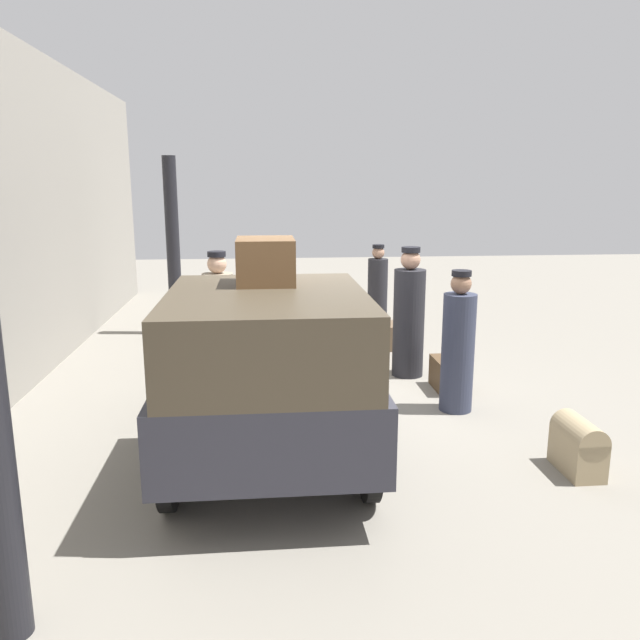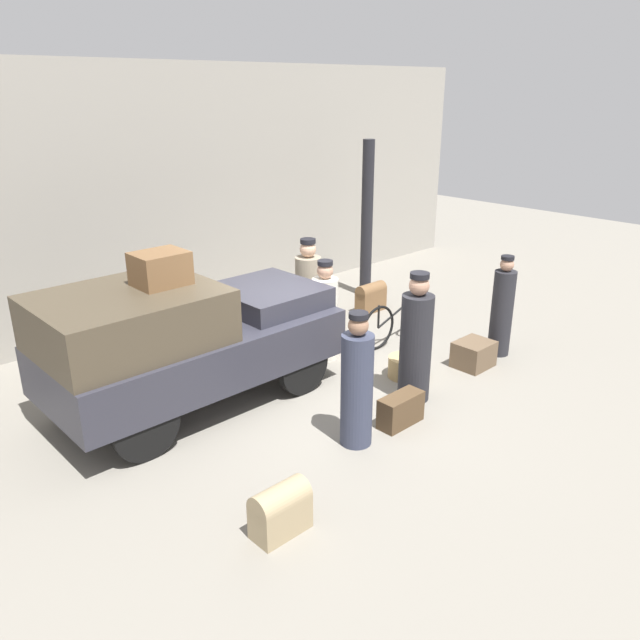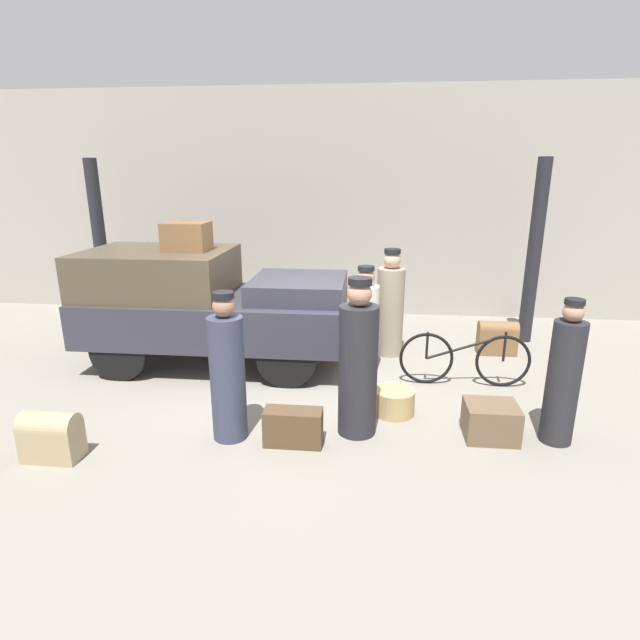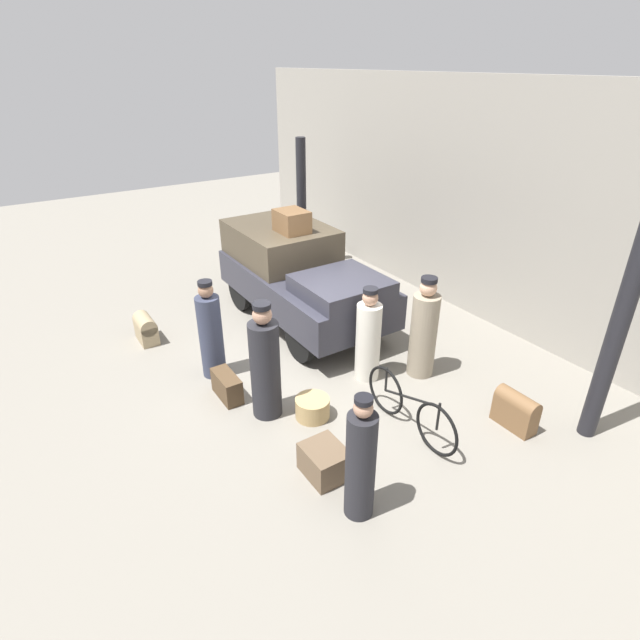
% 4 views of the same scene
% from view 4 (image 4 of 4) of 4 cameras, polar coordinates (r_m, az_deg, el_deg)
% --- Properties ---
extents(ground_plane, '(30.00, 30.00, 0.00)m').
position_cam_4_polar(ground_plane, '(8.64, -1.84, -5.41)').
color(ground_plane, gray).
extents(station_building_facade, '(16.00, 0.15, 4.50)m').
position_cam_4_polar(station_building_facade, '(10.26, 18.25, 12.43)').
color(station_building_facade, gray).
rests_on(station_building_facade, ground).
extents(canopy_pillar_left, '(0.23, 0.23, 3.13)m').
position_cam_4_polar(canopy_pillar_left, '(12.47, -2.13, 13.02)').
color(canopy_pillar_left, black).
rests_on(canopy_pillar_left, ground).
extents(canopy_pillar_right, '(0.23, 0.23, 3.13)m').
position_cam_4_polar(canopy_pillar_right, '(7.41, 30.70, -1.62)').
color(canopy_pillar_right, black).
rests_on(canopy_pillar_right, ground).
extents(truck, '(3.92, 1.84, 1.76)m').
position_cam_4_polar(truck, '(9.85, -2.47, 5.40)').
color(truck, black).
rests_on(truck, ground).
extents(bicycle, '(1.80, 0.04, 0.80)m').
position_cam_4_polar(bicycle, '(7.18, 10.21, -9.89)').
color(bicycle, black).
rests_on(bicycle, ground).
extents(wicker_basket, '(0.51, 0.51, 0.31)m').
position_cam_4_polar(wicker_basket, '(7.46, -0.86, -9.99)').
color(wicker_basket, tan).
rests_on(wicker_basket, ground).
extents(porter_with_bicycle, '(0.44, 0.44, 1.74)m').
position_cam_4_polar(porter_with_bicycle, '(8.26, 11.76, -1.32)').
color(porter_with_bicycle, gray).
rests_on(porter_with_bicycle, ground).
extents(conductor_in_dark_uniform, '(0.39, 0.39, 1.69)m').
position_cam_4_polar(conductor_in_dark_uniform, '(8.27, -12.39, -1.50)').
color(conductor_in_dark_uniform, '#33384C').
rests_on(conductor_in_dark_uniform, ground).
extents(porter_carrying_trunk, '(0.44, 0.44, 1.82)m').
position_cam_4_polar(porter_carrying_trunk, '(7.19, -6.29, -5.23)').
color(porter_carrying_trunk, '#232328').
rests_on(porter_carrying_trunk, ground).
extents(porter_standing_middle, '(0.35, 0.35, 1.64)m').
position_cam_4_polar(porter_standing_middle, '(5.75, 4.66, -15.91)').
color(porter_standing_middle, '#232328').
rests_on(porter_standing_middle, ground).
extents(porter_lifting_near_truck, '(0.40, 0.40, 1.61)m').
position_cam_4_polar(porter_lifting_near_truck, '(8.05, 5.53, -2.11)').
color(porter_lifting_near_truck, silver).
rests_on(porter_lifting_near_truck, ground).
extents(suitcase_small_leather, '(0.58, 0.31, 0.53)m').
position_cam_4_polar(suitcase_small_leather, '(9.83, -19.29, -0.88)').
color(suitcase_small_leather, '#9E8966').
rests_on(suitcase_small_leather, ground).
extents(trunk_umber_medium, '(0.62, 0.27, 0.56)m').
position_cam_4_polar(trunk_umber_medium, '(7.72, 21.48, -9.49)').
color(trunk_umber_medium, brown).
rests_on(trunk_umber_medium, ground).
extents(trunk_wicker_pale, '(0.58, 0.49, 0.40)m').
position_cam_4_polar(trunk_wicker_pale, '(6.55, 0.53, -15.84)').
color(trunk_wicker_pale, brown).
rests_on(trunk_wicker_pale, ground).
extents(suitcase_tan_flat, '(0.64, 0.27, 0.41)m').
position_cam_4_polar(suitcase_tan_flat, '(7.95, -10.59, -7.43)').
color(suitcase_tan_flat, '#4C3823').
rests_on(suitcase_tan_flat, ground).
extents(trunk_on_truck_roof, '(0.64, 0.52, 0.42)m').
position_cam_4_polar(trunk_on_truck_roof, '(9.69, -3.25, 11.20)').
color(trunk_on_truck_roof, brown).
rests_on(trunk_on_truck_roof, truck).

